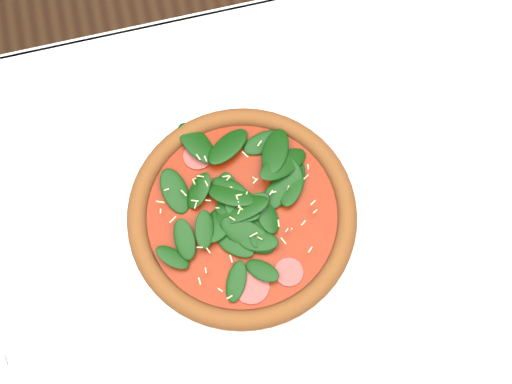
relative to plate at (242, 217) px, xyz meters
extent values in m
plane|color=brown|center=(-0.03, -0.06, -0.76)|extent=(6.00, 6.00, 0.00)
cube|color=white|center=(-0.03, -0.06, -0.03)|extent=(1.20, 0.80, 0.04)
cylinder|color=#4D311E|center=(0.51, 0.28, -0.40)|extent=(0.06, 0.06, 0.71)
cube|color=white|center=(-0.03, 0.34, -0.12)|extent=(1.20, 0.01, 0.22)
cylinder|color=white|center=(0.00, 0.00, 0.00)|extent=(0.36, 0.36, 0.01)
torus|color=white|center=(0.00, 0.00, 0.00)|extent=(0.36, 0.36, 0.01)
cylinder|color=#A26527|center=(0.00, 0.00, 0.01)|extent=(0.35, 0.35, 0.01)
torus|color=#B26029|center=(0.00, 0.00, 0.02)|extent=(0.35, 0.35, 0.03)
cylinder|color=maroon|center=(0.00, 0.00, 0.02)|extent=(0.29, 0.29, 0.00)
cylinder|color=#9C4C3E|center=(0.00, 0.00, 0.02)|extent=(0.26, 0.26, 0.00)
ellipsoid|color=#0C3209|center=(0.00, 0.00, 0.03)|extent=(0.28, 0.28, 0.02)
cylinder|color=beige|center=(0.00, 0.00, 0.04)|extent=(0.26, 0.26, 0.00)
camera|label=1|loc=(-0.03, -0.21, 0.75)|focal=40.00mm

